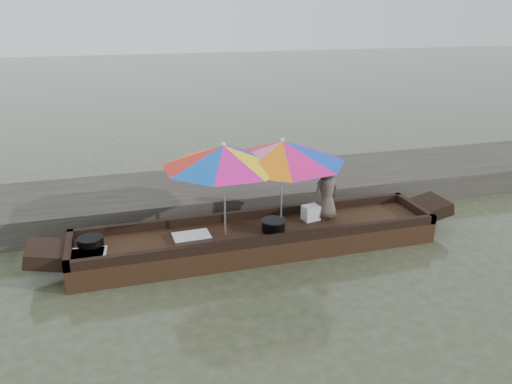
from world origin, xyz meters
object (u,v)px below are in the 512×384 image
object	(u,v)px
vendor	(326,191)
tray_scallop	(192,237)
cooking_pot	(91,244)
tray_crayfish	(86,256)
supply_bag	(311,213)
umbrella_bow	(224,190)
boat_hull	(258,240)
charcoal_grill	(273,226)
umbrella_stern	(282,184)

from	to	relation	value
vendor	tray_scallop	bearing A→B (deg)	-5.73
cooking_pot	tray_crayfish	bearing A→B (deg)	-103.94
supply_bag	umbrella_bow	size ratio (longest dim) A/B	0.14
tray_crayfish	cooking_pot	bearing A→B (deg)	76.06
boat_hull	vendor	bearing A→B (deg)	8.70
charcoal_grill	vendor	xyz separation A→B (m)	(1.05, 0.28, 0.41)
tray_crayfish	umbrella_bow	world-z (taller)	umbrella_bow
tray_crayfish	supply_bag	bearing A→B (deg)	6.26
boat_hull	charcoal_grill	distance (m)	0.37
tray_crayfish	tray_scallop	size ratio (longest dim) A/B	1.00
tray_scallop	charcoal_grill	xyz separation A→B (m)	(1.35, -0.08, 0.06)
tray_crayfish	tray_scallop	bearing A→B (deg)	8.20
cooking_pot	supply_bag	distance (m)	3.66
cooking_pot	tray_scallop	size ratio (longest dim) A/B	0.66
cooking_pot	supply_bag	xyz separation A→B (m)	(3.66, 0.13, 0.03)
cooking_pot	tray_scallop	bearing A→B (deg)	-1.64
tray_crayfish	umbrella_stern	bearing A→B (deg)	4.15
charcoal_grill	umbrella_stern	xyz separation A→B (m)	(0.16, 0.08, 0.68)
boat_hull	umbrella_bow	world-z (taller)	umbrella_bow
boat_hull	umbrella_stern	xyz separation A→B (m)	(0.41, 0.00, 0.95)
cooking_pot	charcoal_grill	size ratio (longest dim) A/B	1.01
boat_hull	vendor	distance (m)	1.48
umbrella_bow	charcoal_grill	bearing A→B (deg)	-5.44
vendor	umbrella_stern	world-z (taller)	umbrella_stern
boat_hull	tray_scallop	bearing A→B (deg)	179.72
tray_scallop	umbrella_bow	distance (m)	0.93
charcoal_grill	umbrella_stern	world-z (taller)	umbrella_stern
cooking_pot	vendor	xyz separation A→B (m)	(3.94, 0.15, 0.40)
charcoal_grill	vendor	distance (m)	1.16
vendor	supply_bag	bearing A→B (deg)	-6.99
cooking_pot	umbrella_stern	world-z (taller)	umbrella_stern
supply_bag	vendor	size ratio (longest dim) A/B	0.28
tray_crayfish	charcoal_grill	size ratio (longest dim) A/B	1.53
tray_crayfish	vendor	bearing A→B (deg)	6.05
supply_bag	umbrella_bow	distance (m)	1.71
charcoal_grill	umbrella_bow	distance (m)	1.05
cooking_pot	charcoal_grill	distance (m)	2.89
cooking_pot	vendor	distance (m)	3.97
cooking_pot	tray_crayfish	xyz separation A→B (m)	(-0.07, -0.28, -0.06)
umbrella_stern	boat_hull	bearing A→B (deg)	180.00
tray_scallop	umbrella_bow	world-z (taller)	umbrella_bow
cooking_pot	umbrella_stern	bearing A→B (deg)	-0.93
boat_hull	tray_crayfish	size ratio (longest dim) A/B	10.26
charcoal_grill	umbrella_bow	xyz separation A→B (m)	(-0.80, 0.08, 0.68)
cooking_pot	tray_crayfish	size ratio (longest dim) A/B	0.66
tray_scallop	umbrella_stern	distance (m)	1.68
cooking_pot	umbrella_stern	xyz separation A→B (m)	(3.05, -0.05, 0.67)
supply_bag	umbrella_stern	xyz separation A→B (m)	(-0.61, -0.18, 0.65)
boat_hull	vendor	xyz separation A→B (m)	(1.30, 0.20, 0.67)
cooking_pot	supply_bag	size ratio (longest dim) A/B	1.39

